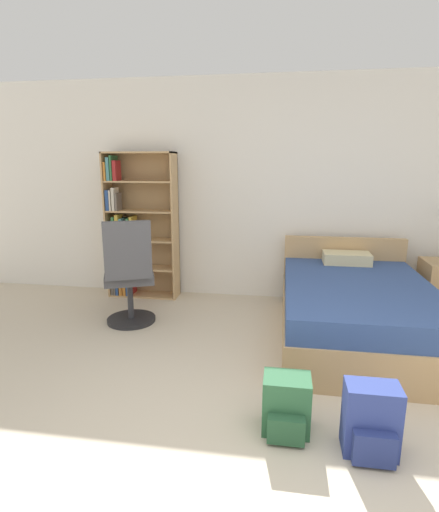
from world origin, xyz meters
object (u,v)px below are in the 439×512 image
at_px(backpack_blue, 371,422).
at_px(backpack_green, 286,406).
at_px(office_chair, 129,276).
at_px(bookshelf, 134,230).
at_px(bed, 355,308).

bearing_deg(backpack_blue, backpack_green, 165.49).
distance_m(office_chair, backpack_blue, 2.58).
xyz_separation_m(office_chair, backpack_green, (1.56, -1.43, -0.35)).
bearing_deg(bookshelf, backpack_green, -52.03).
height_order(office_chair, backpack_green, office_chair).
height_order(bookshelf, bed, bookshelf).
bearing_deg(backpack_blue, bed, 83.99).
relative_size(backpack_blue, backpack_green, 1.17).
distance_m(bookshelf, backpack_green, 3.08).
bearing_deg(backpack_green, backpack_blue, -14.51).
xyz_separation_m(bookshelf, bed, (2.50, -0.87, -0.54)).
distance_m(bed, backpack_green, 1.64).
xyz_separation_m(bookshelf, backpack_green, (1.85, -2.37, -0.66)).
height_order(bed, office_chair, office_chair).
distance_m(bed, backpack_blue, 1.64).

